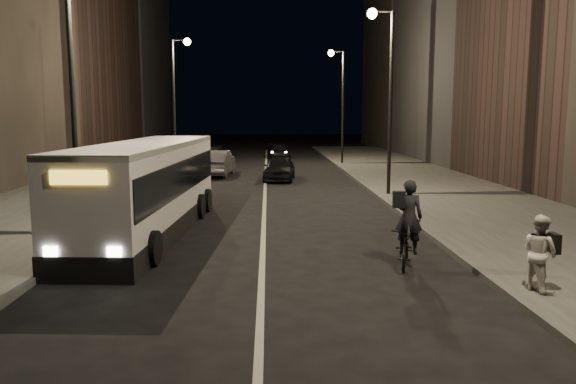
{
  "coord_description": "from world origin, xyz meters",
  "views": [
    {
      "loc": [
        0.16,
        -12.99,
        3.76
      ],
      "look_at": [
        0.73,
        3.1,
        1.5
      ],
      "focal_mm": 35.0,
      "sensor_mm": 36.0,
      "label": 1
    }
  ],
  "objects": [
    {
      "name": "streetlight_left_far",
      "position": [
        -5.33,
        22.0,
        5.36
      ],
      "size": [
        1.2,
        0.44,
        8.12
      ],
      "color": "black",
      "rests_on": "sidewalk_left"
    },
    {
      "name": "car_mid",
      "position": [
        -2.96,
        21.08,
        0.78
      ],
      "size": [
        2.0,
        4.84,
        1.56
      ],
      "primitive_type": "imported",
      "rotation": [
        0.0,
        0.0,
        3.07
      ],
      "color": "#404043",
      "rests_on": "ground"
    },
    {
      "name": "car_far",
      "position": [
        1.04,
        34.55,
        0.59
      ],
      "size": [
        2.06,
        4.22,
        1.18
      ],
      "primitive_type": "imported",
      "rotation": [
        0.0,
        0.0,
        0.1
      ],
      "color": "black",
      "rests_on": "ground"
    },
    {
      "name": "car_near",
      "position": [
        0.8,
        18.67,
        0.69
      ],
      "size": [
        2.03,
        4.2,
        1.38
      ],
      "primitive_type": "imported",
      "rotation": [
        0.0,
        0.0,
        -0.1
      ],
      "color": "black",
      "rests_on": "ground"
    },
    {
      "name": "pedestrian_woman",
      "position": [
        5.68,
        -2.06,
        0.95
      ],
      "size": [
        0.81,
        0.92,
        1.58
      ],
      "primitive_type": "imported",
      "rotation": [
        0.0,
        0.0,
        1.9
      ],
      "color": "beige",
      "rests_on": "sidewalk_right"
    },
    {
      "name": "sidewalk_right",
      "position": [
        8.5,
        14.0,
        0.08
      ],
      "size": [
        7.0,
        70.0,
        0.16
      ],
      "primitive_type": "cube",
      "color": "#353533",
      "rests_on": "ground"
    },
    {
      "name": "streetlight_right_far",
      "position": [
        5.33,
        28.0,
        5.36
      ],
      "size": [
        1.2,
        0.44,
        8.12
      ],
      "color": "black",
      "rests_on": "sidewalk_right"
    },
    {
      "name": "ground",
      "position": [
        0.0,
        0.0,
        0.0
      ],
      "size": [
        180.0,
        180.0,
        0.0
      ],
      "primitive_type": "plane",
      "color": "black",
      "rests_on": "ground"
    },
    {
      "name": "cyclist_on_bicycle",
      "position": [
        3.56,
        0.4,
        0.73
      ],
      "size": [
        1.15,
        2.01,
        2.19
      ],
      "rotation": [
        0.0,
        0.0,
        -0.27
      ],
      "color": "black",
      "rests_on": "ground"
    },
    {
      "name": "building_row_right",
      "position": [
        16.0,
        27.5,
        10.5
      ],
      "size": [
        8.0,
        61.0,
        21.0
      ],
      "primitive_type": "cube",
      "color": "black",
      "rests_on": "ground"
    },
    {
      "name": "city_bus",
      "position": [
        -3.6,
        4.48,
        1.56
      ],
      "size": [
        3.01,
        10.76,
        2.87
      ],
      "rotation": [
        0.0,
        0.0,
        -0.06
      ],
      "color": "silver",
      "rests_on": "ground"
    },
    {
      "name": "building_row_left",
      "position": [
        -16.0,
        28.5,
        11.0
      ],
      "size": [
        8.0,
        61.0,
        22.0
      ],
      "primitive_type": "cube",
      "color": "black",
      "rests_on": "ground"
    },
    {
      "name": "streetlight_right_mid",
      "position": [
        5.33,
        12.0,
        5.36
      ],
      "size": [
        1.2,
        0.44,
        8.12
      ],
      "color": "black",
      "rests_on": "sidewalk_right"
    },
    {
      "name": "sidewalk_left",
      "position": [
        -8.5,
        14.0,
        0.08
      ],
      "size": [
        7.0,
        70.0,
        0.16
      ],
      "primitive_type": "cube",
      "color": "#353533",
      "rests_on": "ground"
    },
    {
      "name": "streetlight_left_near",
      "position": [
        -5.33,
        4.0,
        5.36
      ],
      "size": [
        1.2,
        0.44,
        8.12
      ],
      "color": "black",
      "rests_on": "sidewalk_left"
    }
  ]
}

